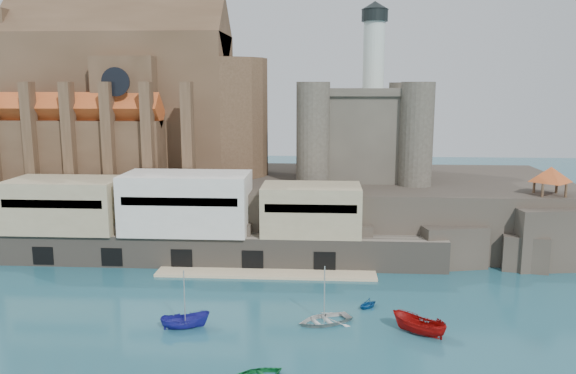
# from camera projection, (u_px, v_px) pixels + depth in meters

# --- Properties ---
(ground) EXTENTS (300.00, 300.00, 0.00)m
(ground) POSITION_uv_depth(u_px,v_px,m) (230.00, 331.00, 59.03)
(ground) COLOR #1B4B59
(ground) RESTS_ON ground
(promontory) EXTENTS (100.00, 36.00, 10.00)m
(promontory) POSITION_uv_depth(u_px,v_px,m) (266.00, 206.00, 96.83)
(promontory) COLOR #2C2621
(promontory) RESTS_ON ground
(quay) EXTENTS (70.00, 12.00, 13.05)m
(quay) POSITION_uv_depth(u_px,v_px,m) (186.00, 221.00, 81.23)
(quay) COLOR #6C6356
(quay) RESTS_ON ground
(church) EXTENTS (47.00, 25.93, 30.51)m
(church) POSITION_uv_depth(u_px,v_px,m) (130.00, 105.00, 97.68)
(church) COLOR #493422
(church) RESTS_ON promontory
(castle_keep) EXTENTS (21.20, 21.20, 29.30)m
(castle_keep) POSITION_uv_depth(u_px,v_px,m) (361.00, 128.00, 95.13)
(castle_keep) COLOR #454036
(castle_keep) RESTS_ON promontory
(rock_outcrop) EXTENTS (14.50, 10.50, 8.70)m
(rock_outcrop) POSITION_uv_depth(u_px,v_px,m) (546.00, 236.00, 81.12)
(rock_outcrop) COLOR #2C2621
(rock_outcrop) RESTS_ON ground
(pavilion) EXTENTS (6.40, 6.40, 5.40)m
(pavilion) POSITION_uv_depth(u_px,v_px,m) (551.00, 176.00, 79.73)
(pavilion) COLOR #493422
(pavilion) RESTS_ON rock_outcrop
(boat_2) EXTENTS (2.47, 2.44, 5.20)m
(boat_2) POSITION_uv_depth(u_px,v_px,m) (186.00, 328.00, 59.71)
(boat_2) COLOR navy
(boat_2) RESTS_ON ground
(boat_5) EXTENTS (3.14, 3.12, 5.92)m
(boat_5) POSITION_uv_depth(u_px,v_px,m) (418.00, 334.00, 58.31)
(boat_5) COLOR #940B09
(boat_5) RESTS_ON ground
(boat_6) EXTENTS (3.11, 4.45, 6.10)m
(boat_6) POSITION_uv_depth(u_px,v_px,m) (324.00, 323.00, 61.04)
(boat_6) COLOR beige
(boat_6) RESTS_ON ground
(boat_7) EXTENTS (2.72, 2.71, 2.76)m
(boat_7) POSITION_uv_depth(u_px,v_px,m) (368.00, 307.00, 65.24)
(boat_7) COLOR navy
(boat_7) RESTS_ON ground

